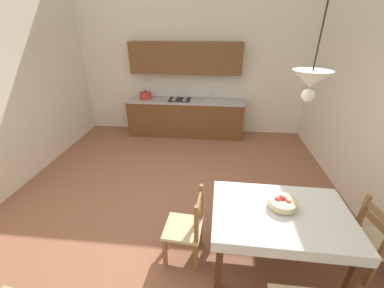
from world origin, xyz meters
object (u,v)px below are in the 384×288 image
object	(u,v)px
dining_chair_tv_side	(187,228)
fruit_bowl	(282,203)
dining_table	(280,221)
dining_chair_window_side	(379,242)
pendant_lamp	(311,80)
kitchen_cabinetry	(185,101)

from	to	relation	value
dining_chair_tv_side	fruit_bowl	distance (m)	1.10
fruit_bowl	dining_table	bearing A→B (deg)	-99.99
dining_table	fruit_bowl	xyz separation A→B (m)	(0.01, 0.08, 0.18)
dining_table	fruit_bowl	bearing A→B (deg)	80.01
dining_table	dining_chair_tv_side	bearing A→B (deg)	-179.04
dining_chair_window_side	pendant_lamp	xyz separation A→B (m)	(-1.03, 0.08, 1.68)
kitchen_cabinetry	fruit_bowl	distance (m)	3.87
kitchen_cabinetry	dining_table	xyz separation A→B (m)	(1.49, -3.65, -0.22)
dining_chair_tv_side	fruit_bowl	world-z (taller)	dining_chair_tv_side
dining_chair_tv_side	dining_chair_window_side	xyz separation A→B (m)	(2.08, 0.00, 0.00)
kitchen_cabinetry	dining_chair_window_side	world-z (taller)	kitchen_cabinetry
fruit_bowl	pendant_lamp	bearing A→B (deg)	-39.67
dining_table	pendant_lamp	xyz separation A→B (m)	(0.03, 0.07, 1.49)
dining_table	fruit_bowl	distance (m)	0.20
kitchen_cabinetry	pendant_lamp	bearing A→B (deg)	-67.01
dining_chair_tv_side	kitchen_cabinetry	bearing A→B (deg)	97.30
dining_chair_tv_side	pendant_lamp	bearing A→B (deg)	4.63
dining_chair_window_side	fruit_bowl	size ratio (longest dim) A/B	3.10
dining_table	dining_chair_tv_side	distance (m)	1.04
pendant_lamp	dining_table	bearing A→B (deg)	-115.05
dining_chair_window_side	pendant_lamp	size ratio (longest dim) A/B	1.16
dining_table	pendant_lamp	distance (m)	1.49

